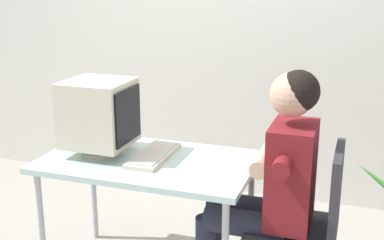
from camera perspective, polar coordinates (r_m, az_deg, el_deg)
name	(u,v)px	position (r m, az deg, el deg)	size (l,w,h in m)	color
wall_back	(258,4)	(3.91, 7.41, 12.76)	(8.00, 0.10, 3.00)	silver
desk	(148,169)	(2.86, -4.93, -5.52)	(1.17, 0.70, 0.73)	#B7B7BC
crt_monitor	(99,114)	(2.88, -10.42, 0.68)	(0.36, 0.35, 0.42)	beige
keyboard	(154,155)	(2.85, -4.32, -3.93)	(0.18, 0.44, 0.03)	beige
office_chair	(307,221)	(2.71, 12.75, -11.01)	(0.44, 0.44, 0.90)	#4C4C51
person_seated	(270,179)	(2.65, 8.75, -6.54)	(0.72, 0.54, 1.28)	maroon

